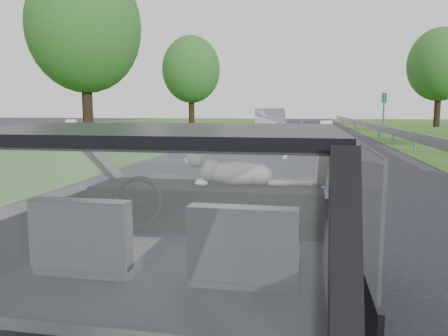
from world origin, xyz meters
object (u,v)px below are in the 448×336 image
at_px(highway_sign, 384,113).
at_px(subject_car, 183,252).
at_px(cat, 237,172).
at_px(other_car, 270,122).

bearing_deg(highway_sign, subject_car, -77.65).
bearing_deg(subject_car, highway_sign, 78.69).
distance_m(cat, other_car, 22.03).
distance_m(cat, highway_sign, 26.91).
height_order(other_car, highway_sign, highway_sign).
xyz_separation_m(other_car, highway_sign, (6.86, 4.43, 0.49)).
distance_m(subject_car, highway_sign, 27.60).
distance_m(other_car, highway_sign, 8.18).
relative_size(subject_car, highway_sign, 1.56).
height_order(cat, highway_sign, highway_sign).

